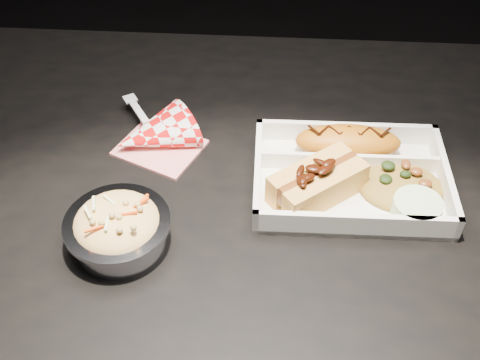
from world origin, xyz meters
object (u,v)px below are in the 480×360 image
food_tray (349,180)px  napkin_fork (153,135)px  foil_coleslaw_cup (118,227)px  dining_table (251,243)px  fried_pastry (348,142)px  hotdog (318,181)px

food_tray → napkin_fork: bearing=165.2°
napkin_fork → foil_coleslaw_cup: bearing=-34.9°
dining_table → fried_pastry: (0.13, 0.09, 0.12)m
fried_pastry → foil_coleslaw_cup: bearing=-148.3°
foil_coleslaw_cup → napkin_fork: bearing=87.1°
dining_table → foil_coleslaw_cup: size_ratio=9.55×
dining_table → food_tray: (0.13, 0.03, 0.10)m
dining_table → fried_pastry: fried_pastry is taller
foil_coleslaw_cup → napkin_fork: size_ratio=0.77×
fried_pastry → hotdog: 0.09m
foil_coleslaw_cup → napkin_fork: 0.19m
dining_table → napkin_fork: napkin_fork is taller
dining_table → fried_pastry: 0.19m
dining_table → napkin_fork: 0.21m
foil_coleslaw_cup → fried_pastry: bearing=31.7°
napkin_fork → food_tray: bearing=44.2°
dining_table → food_tray: 0.17m
food_tray → napkin_fork: (-0.27, 0.07, 0.01)m
hotdog → napkin_fork: (-0.23, 0.09, -0.02)m
food_tray → fried_pastry: size_ratio=1.76×
hotdog → fried_pastry: bearing=23.9°
foil_coleslaw_cup → food_tray: bearing=22.7°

